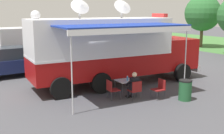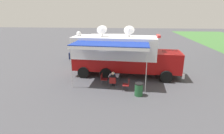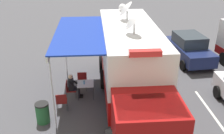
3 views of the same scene
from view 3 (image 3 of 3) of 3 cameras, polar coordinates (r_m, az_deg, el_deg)
name	(u,v)px [view 3 (image 3 of 3)]	position (r m, az deg, el deg)	size (l,w,h in m)	color
ground_plane	(128,92)	(13.67, 3.50, -5.39)	(100.00, 100.00, 0.00)	#47474C
lot_stripe	(216,119)	(12.51, 21.61, -10.43)	(0.12, 4.80, 0.01)	silver
command_truck	(130,63)	(12.12, 4.03, 0.82)	(5.29, 9.65, 4.53)	#9E0F0F
folding_table	(86,84)	(12.99, -5.78, -3.79)	(0.86, 0.86, 0.73)	silver
water_bottle	(84,82)	(12.88, -6.09, -3.27)	(0.07, 0.07, 0.22)	#4C99D8
folding_chair_at_table	(69,88)	(13.10, -9.26, -4.55)	(0.52, 0.52, 0.87)	maroon
folding_chair_beside_table	(82,80)	(13.82, -6.51, -2.74)	(0.52, 0.52, 0.87)	maroon
folding_chair_spare_by_truck	(61,100)	(12.18, -10.92, -7.12)	(0.49, 0.49, 0.87)	maroon
seated_responder	(73,86)	(13.01, -8.47, -4.00)	(0.68, 0.58, 1.25)	black
trash_bin	(43,113)	(11.62, -14.84, -9.59)	(0.57, 0.57, 0.91)	#235B33
car_far_corner	(189,48)	(17.71, 16.38, 3.98)	(2.05, 4.22, 1.76)	navy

